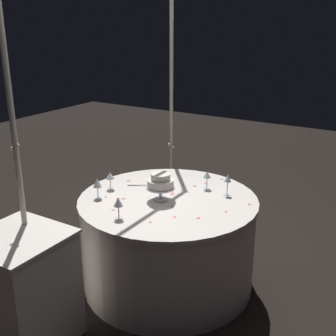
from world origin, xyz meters
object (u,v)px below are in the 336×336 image
(side_table, at_px, (24,290))
(wine_glass_4, at_px, (207,176))
(main_table, at_px, (168,241))
(tiered_cake, at_px, (161,183))
(wine_glass_3, at_px, (228,180))
(decorative_arch, at_px, (109,88))
(wine_glass_2, at_px, (110,176))
(wine_glass_1, at_px, (97,183))
(wine_glass_0, at_px, (118,203))
(cake_knife, at_px, (143,185))

(side_table, relative_size, wine_glass_4, 5.27)
(side_table, xyz_separation_m, wine_glass_4, (1.40, -0.60, 0.46))
(main_table, relative_size, tiered_cake, 6.27)
(main_table, relative_size, side_table, 1.77)
(side_table, height_order, wine_glass_3, wine_glass_3)
(side_table, bearing_deg, decorative_arch, 4.99)
(decorative_arch, distance_m, wine_glass_4, 1.04)
(wine_glass_2, bearing_deg, wine_glass_1, -170.17)
(side_table, relative_size, tiered_cake, 3.55)
(main_table, height_order, side_table, side_table)
(tiered_cake, bearing_deg, wine_glass_2, 92.40)
(tiered_cake, bearing_deg, decorative_arch, 83.12)
(main_table, relative_size, wine_glass_2, 9.70)
(decorative_arch, distance_m, side_table, 1.58)
(wine_glass_3, bearing_deg, main_table, 129.95)
(tiered_cake, relative_size, wine_glass_2, 1.55)
(tiered_cake, height_order, wine_glass_4, tiered_cake)
(wine_glass_0, distance_m, cake_knife, 0.65)
(tiered_cake, xyz_separation_m, wine_glass_4, (0.39, -0.19, -0.03))
(tiered_cake, distance_m, wine_glass_4, 0.44)
(wine_glass_1, xyz_separation_m, wine_glass_3, (0.57, -0.82, 0.01))
(wine_glass_2, height_order, cake_knife, wine_glass_2)
(main_table, relative_size, cake_knife, 5.26)
(decorative_arch, height_order, wine_glass_0, decorative_arch)
(tiered_cake, height_order, wine_glass_0, tiered_cake)
(tiered_cake, height_order, wine_glass_2, tiered_cake)
(tiered_cake, height_order, wine_glass_3, tiered_cake)
(wine_glass_4, bearing_deg, wine_glass_3, -100.11)
(main_table, distance_m, wine_glass_4, 0.61)
(decorative_arch, bearing_deg, main_table, -90.10)
(tiered_cake, bearing_deg, wine_glass_4, -26.13)
(wine_glass_0, xyz_separation_m, wine_glass_4, (0.81, -0.27, -0.01))
(wine_glass_3, xyz_separation_m, wine_glass_4, (0.03, 0.19, -0.02))
(tiered_cake, distance_m, wine_glass_2, 0.47)
(decorative_arch, bearing_deg, side_table, -175.01)
(side_table, bearing_deg, wine_glass_4, -23.14)
(wine_glass_0, bearing_deg, wine_glass_1, 60.16)
(side_table, bearing_deg, wine_glass_3, -30.11)
(tiered_cake, bearing_deg, side_table, 158.06)
(wine_glass_0, height_order, cake_knife, wine_glass_0)
(decorative_arch, relative_size, main_table, 1.77)
(decorative_arch, xyz_separation_m, wine_glass_2, (-0.08, -0.03, -0.70))
(decorative_arch, relative_size, wine_glass_4, 16.46)
(wine_glass_1, bearing_deg, wine_glass_4, -45.83)
(main_table, xyz_separation_m, wine_glass_0, (-0.48, 0.10, 0.49))
(wine_glass_4, distance_m, cake_knife, 0.54)
(wine_glass_0, height_order, wine_glass_2, wine_glass_0)
(side_table, height_order, wine_glass_4, wine_glass_4)
(wine_glass_3, bearing_deg, side_table, 149.89)
(main_table, xyz_separation_m, tiered_cake, (-0.06, 0.03, 0.51))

